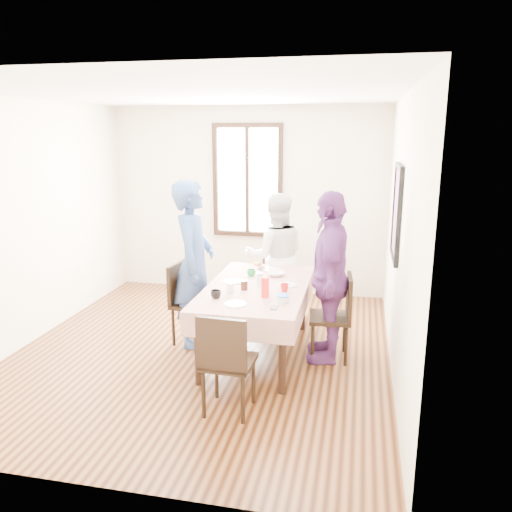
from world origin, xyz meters
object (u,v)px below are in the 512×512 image
Objects in this scene: chair_near at (229,361)px; person_right at (329,277)px; chair_right at (330,317)px; chair_left at (193,304)px; chair_far at (275,282)px; person_far at (275,256)px; person_left at (194,264)px; dining_table at (257,321)px.

chair_near is 0.51× the size of person_right.
chair_left is at bearing 81.56° from chair_right.
chair_left is 0.51× the size of person_right.
chair_far is at bearing 92.60° from chair_near.
person_right is at bearing 93.22° from chair_left.
chair_left is 1.00× the size of chair_near.
person_far is at bearing 91.09° from chair_far.
chair_far is at bearing -104.94° from person_far.
person_left reaches higher than chair_far.
dining_table is 1.23m from person_far.
dining_table is 1.17m from chair_far.
chair_left is 0.49× the size of person_left.
dining_table is 1.06× the size of person_far.
chair_far is (0.00, 1.17, 0.08)m from dining_table.
chair_right and chair_near have the same top height.
person_right is (0.75, -1.12, 0.43)m from chair_far.
person_right is at bearing 61.23° from chair_near.
chair_left is at bearing 37.30° from person_far.
chair_near is 1.50m from person_right.
chair_left and chair_near have the same top height.
chair_right reaches higher than dining_table.
person_left is (-0.75, 0.16, 0.55)m from dining_table.
person_right reaches higher than chair_near.
chair_left is at bearing 168.24° from dining_table.
person_right is at bearing -99.78° from person_left.
chair_far is 0.57× the size of person_far.
person_far reaches higher than dining_table.
person_left is (0.02, 0.00, 0.47)m from chair_left.
chair_near is at bearing 37.20° from chair_left.
chair_left is 0.47m from person_left.
person_right is (1.51, -0.11, 0.43)m from chair_left.
person_far is (0.00, 2.32, 0.35)m from chair_near.
dining_table is at bearing 85.49° from chair_left.
chair_left is 1.00× the size of chair_far.
dining_table is at bearing -107.77° from person_left.
person_left is 1.24m from person_far.
chair_left is 1.58m from person_right.
chair_right and chair_far have the same top height.
person_far is (0.77, 0.99, 0.35)m from chair_left.
chair_left and chair_right have the same top height.
chair_left is at bearing 53.92° from chair_far.
dining_table is at bearing 89.50° from chair_right.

